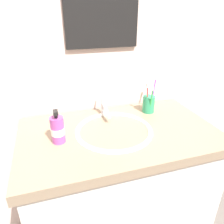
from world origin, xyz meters
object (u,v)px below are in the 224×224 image
object	(u,v)px
toothbrush_cup	(149,104)
toothbrush_purple	(154,91)
faucet	(104,107)
toothbrush_red	(147,96)
soap_dispenser	(58,130)
toothbrush_green	(152,98)

from	to	relation	value
toothbrush_cup	toothbrush_purple	xyz separation A→B (m)	(0.04, 0.03, 0.07)
faucet	toothbrush_red	xyz separation A→B (m)	(0.25, -0.03, 0.05)
toothbrush_cup	soap_dispenser	size ratio (longest dim) A/B	0.60
toothbrush_red	toothbrush_cup	bearing A→B (deg)	17.18
faucet	toothbrush_green	size ratio (longest dim) A/B	1.00
faucet	soap_dispenser	world-z (taller)	soap_dispenser
toothbrush_cup	toothbrush_purple	world-z (taller)	toothbrush_purple
faucet	toothbrush_green	world-z (taller)	toothbrush_green
toothbrush_red	soap_dispenser	world-z (taller)	toothbrush_red
toothbrush_purple	soap_dispenser	xyz separation A→B (m)	(-0.57, -0.20, -0.05)
toothbrush_cup	toothbrush_red	bearing A→B (deg)	-162.82
toothbrush_cup	toothbrush_purple	size ratio (longest dim) A/B	0.49
toothbrush_green	toothbrush_purple	bearing A→B (deg)	55.38
toothbrush_green	faucet	bearing A→B (deg)	164.47
toothbrush_purple	toothbrush_green	bearing A→B (deg)	-124.62
soap_dispenser	toothbrush_green	bearing A→B (deg)	13.36
toothbrush_red	toothbrush_green	world-z (taller)	same
toothbrush_red	soap_dispenser	xyz separation A→B (m)	(-0.52, -0.16, -0.04)
faucet	soap_dispenser	xyz separation A→B (m)	(-0.27, -0.19, 0.01)
toothbrush_cup	soap_dispenser	xyz separation A→B (m)	(-0.53, -0.17, 0.01)
faucet	toothbrush_green	xyz separation A→B (m)	(0.25, -0.07, 0.05)
faucet	soap_dispenser	distance (m)	0.33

